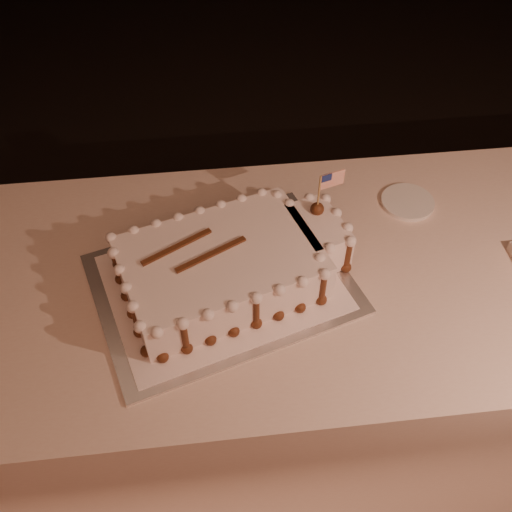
{
  "coord_description": "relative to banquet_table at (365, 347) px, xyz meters",
  "views": [
    {
      "loc": [
        -0.42,
        -0.26,
        1.8
      ],
      "look_at": [
        -0.32,
        0.58,
        0.84
      ],
      "focal_mm": 40.0,
      "sensor_mm": 36.0,
      "label": 1
    }
  ],
  "objects": [
    {
      "name": "doily",
      "position": [
        -0.4,
        -0.02,
        0.38
      ],
      "size": [
        0.61,
        0.52,
        0.0
      ],
      "primitive_type": "cube",
      "rotation": [
        0.0,
        0.0,
        0.3
      ],
      "color": "white",
      "rests_on": "cake_board"
    },
    {
      "name": "banquet_table",
      "position": [
        0.0,
        0.0,
        0.0
      ],
      "size": [
        2.4,
        0.8,
        0.75
      ],
      "primitive_type": "cube",
      "color": "beige",
      "rests_on": "ground"
    },
    {
      "name": "cake_board",
      "position": [
        -0.4,
        -0.02,
        0.38
      ],
      "size": [
        0.68,
        0.58,
        0.01
      ],
      "primitive_type": "cube",
      "rotation": [
        0.0,
        0.0,
        0.3
      ],
      "color": "silver",
      "rests_on": "banquet_table"
    },
    {
      "name": "sheet_cake",
      "position": [
        -0.37,
        -0.01,
        0.44
      ],
      "size": [
        0.57,
        0.41,
        0.22
      ],
      "color": "white",
      "rests_on": "doily"
    },
    {
      "name": "side_plate",
      "position": [
        0.11,
        0.2,
        0.38
      ],
      "size": [
        0.14,
        0.14,
        0.01
      ],
      "primitive_type": "cylinder",
      "color": "silver",
      "rests_on": "banquet_table"
    }
  ]
}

